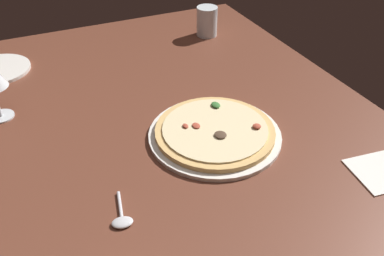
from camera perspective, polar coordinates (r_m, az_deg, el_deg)
name	(u,v)px	position (r cm, az deg, el deg)	size (l,w,h in cm)	color
dining_table	(169,147)	(97.04, -3.16, -2.62)	(150.00, 110.00, 4.00)	brown
pizza_main	(215,132)	(96.17, 3.19, -0.61)	(31.19, 31.19, 3.37)	silver
water_glass	(207,23)	(145.77, 2.08, 14.32)	(7.12, 7.12, 9.94)	silver
spoon	(122,218)	(78.87, -9.73, -12.26)	(9.66, 4.45, 1.00)	silver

